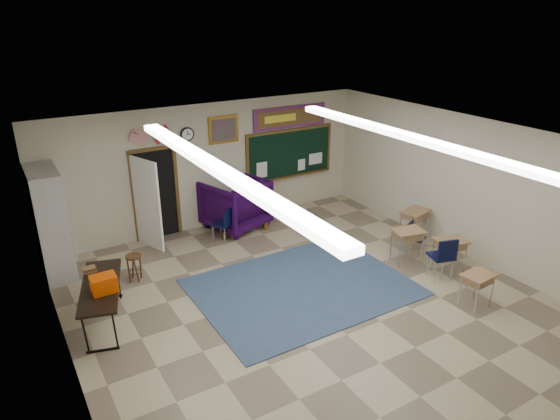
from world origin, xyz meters
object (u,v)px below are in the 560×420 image
folding_table (103,302)px  wooden_stool (135,267)px  wingback_armchair (235,204)px  student_desk_front_left (407,244)px  student_desk_front_right (414,224)px

folding_table → wooden_stool: (0.85, 1.18, -0.13)m
wingback_armchair → wooden_stool: bearing=7.1°
student_desk_front_left → wooden_stool: (-5.11, 2.20, -0.14)m
wingback_armchair → student_desk_front_right: 4.23m
student_desk_front_left → student_desk_front_right: (0.90, 0.69, 0.01)m
student_desk_front_right → folding_table: (-6.86, 0.33, -0.01)m
folding_table → wooden_stool: size_ratio=3.50×
student_desk_front_left → folding_table: (-5.96, 1.02, -0.01)m
student_desk_front_left → student_desk_front_right: 1.13m
student_desk_front_right → wooden_stool: 6.20m
wooden_stool → student_desk_front_right: bearing=-14.2°
wooden_stool → student_desk_front_left: bearing=-23.3°
student_desk_front_left → wingback_armchair: bearing=136.0°
wingback_armchair → wooden_stool: 3.16m
wingback_armchair → wooden_stool: size_ratio=2.49×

